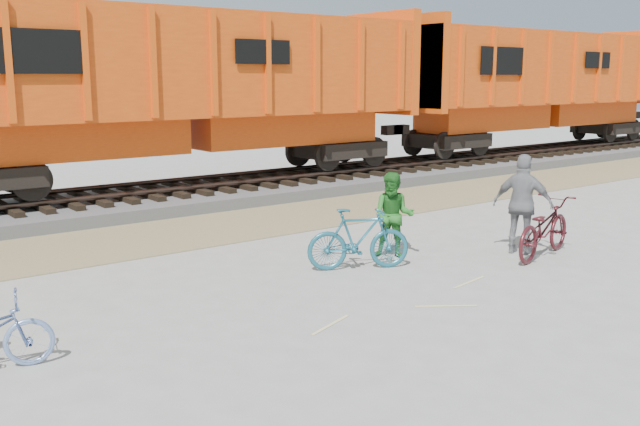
# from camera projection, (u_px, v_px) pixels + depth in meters

# --- Properties ---
(ground) EXTENTS (120.00, 120.00, 0.00)m
(ground) POSITION_uv_depth(u_px,v_px,m) (350.00, 297.00, 10.65)
(ground) COLOR #9E9E99
(ground) RESTS_ON ground
(gravel_strip) EXTENTS (120.00, 3.00, 0.02)m
(gravel_strip) POSITION_uv_depth(u_px,v_px,m) (181.00, 233.00, 14.92)
(gravel_strip) COLOR #95855C
(gravel_strip) RESTS_ON ground
(ballast_bed) EXTENTS (120.00, 4.00, 0.30)m
(ballast_bed) POSITION_uv_depth(u_px,v_px,m) (116.00, 203.00, 17.61)
(ballast_bed) COLOR slate
(ballast_bed) RESTS_ON ground
(track) EXTENTS (120.00, 2.60, 0.24)m
(track) POSITION_uv_depth(u_px,v_px,m) (115.00, 190.00, 17.55)
(track) COLOR black
(track) RESTS_ON ballast_bed
(hopper_car_center) EXTENTS (14.00, 3.13, 4.65)m
(hopper_car_center) POSITION_uv_depth(u_px,v_px,m) (184.00, 86.00, 18.27)
(hopper_car_center) COLOR black
(hopper_car_center) RESTS_ON track
(hopper_car_right) EXTENTS (14.00, 3.13, 4.65)m
(hopper_car_right) POSITION_uv_depth(u_px,v_px,m) (538.00, 83.00, 27.28)
(hopper_car_right) COLOR black
(hopper_car_right) RESTS_ON track
(bicycle_teal) EXTENTS (1.80, 1.25, 1.06)m
(bicycle_teal) POSITION_uv_depth(u_px,v_px,m) (359.00, 239.00, 12.06)
(bicycle_teal) COLOR #1F6076
(bicycle_teal) RESTS_ON ground
(bicycle_maroon) EXTENTS (2.15, 1.15, 1.07)m
(bicycle_maroon) POSITION_uv_depth(u_px,v_px,m) (543.00, 228.00, 12.90)
(bicycle_maroon) COLOR #43141A
(bicycle_maroon) RESTS_ON ground
(person_man) EXTENTS (0.94, 0.96, 1.56)m
(person_man) POSITION_uv_depth(u_px,v_px,m) (394.00, 216.00, 12.77)
(person_man) COLOR #226721
(person_man) RESTS_ON ground
(person_woman) EXTENTS (0.86, 1.18, 1.85)m
(person_woman) POSITION_uv_depth(u_px,v_px,m) (523.00, 204.00, 13.08)
(person_woman) COLOR slate
(person_woman) RESTS_ON ground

